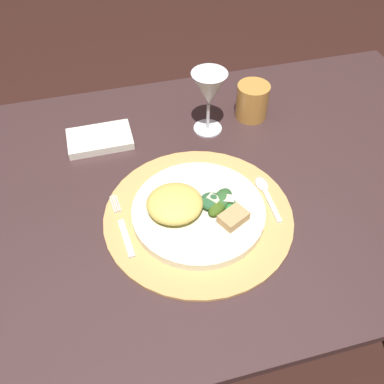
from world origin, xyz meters
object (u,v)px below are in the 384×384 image
object	(u,v)px
spoon	(265,191)
wine_glass	(209,91)
dinner_plate	(198,212)
napkin	(100,139)
amber_tumbler	(252,101)
dining_table	(183,232)
fork	(123,228)

from	to	relation	value
spoon	wine_glass	xyz separation A→B (m)	(-0.06, 0.24, 0.10)
dinner_plate	napkin	size ratio (longest dim) A/B	1.78
dinner_plate	spoon	distance (m)	0.15
dinner_plate	spoon	size ratio (longest dim) A/B	2.07
spoon	amber_tumbler	world-z (taller)	amber_tumbler
dining_table	amber_tumbler	xyz separation A→B (m)	(0.23, 0.20, 0.20)
dining_table	amber_tumbler	distance (m)	0.36
wine_glass	dinner_plate	bearing A→B (deg)	-110.00
dining_table	dinner_plate	world-z (taller)	dinner_plate
fork	napkin	distance (m)	0.27
dining_table	spoon	world-z (taller)	spoon
dinner_plate	fork	size ratio (longest dim) A/B	1.66
fork	amber_tumbler	bearing A→B (deg)	37.56
dining_table	napkin	bearing A→B (deg)	127.92
amber_tumbler	dinner_plate	bearing A→B (deg)	-127.04
dining_table	amber_tumbler	size ratio (longest dim) A/B	16.18
dining_table	wine_glass	world-z (taller)	wine_glass
dinner_plate	amber_tumbler	xyz separation A→B (m)	(0.21, 0.28, 0.03)
fork	napkin	xyz separation A→B (m)	(-0.01, 0.27, 0.00)
dining_table	napkin	world-z (taller)	napkin
fork	wine_glass	world-z (taller)	wine_glass
dinner_plate	fork	distance (m)	0.15
dining_table	fork	xyz separation A→B (m)	(-0.14, -0.08, 0.17)
fork	spoon	bearing A→B (deg)	3.95
dinner_plate	napkin	xyz separation A→B (m)	(-0.16, 0.28, -0.01)
dining_table	amber_tumbler	world-z (taller)	amber_tumbler
amber_tumbler	dining_table	bearing A→B (deg)	-139.06
dining_table	wine_glass	xyz separation A→B (m)	(0.11, 0.17, 0.27)
spoon	wine_glass	bearing A→B (deg)	103.45
fork	wine_glass	xyz separation A→B (m)	(0.24, 0.26, 0.10)
napkin	amber_tumbler	bearing A→B (deg)	0.85
fork	dinner_plate	bearing A→B (deg)	-1.20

